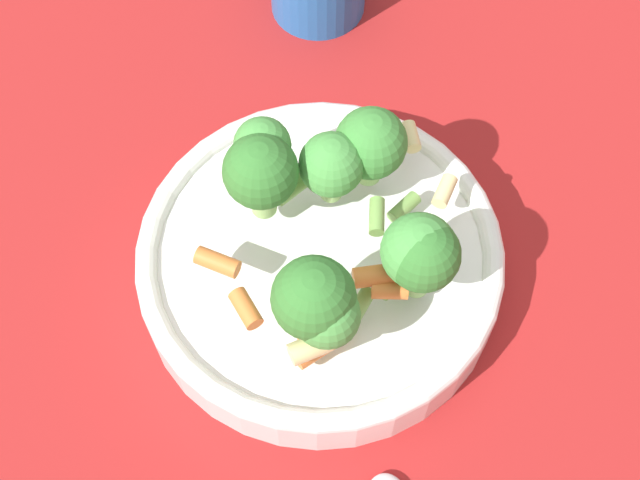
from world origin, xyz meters
The scene contains 3 objects.
ground_plane centered at (0.00, 0.00, 0.00)m, with size 3.00×3.00×0.00m, color maroon.
bowl centered at (0.00, 0.00, 0.02)m, with size 0.23×0.23×0.04m.
pasta_salad centered at (0.01, -0.01, 0.08)m, with size 0.15×0.18×0.07m.
Camera 1 is at (0.05, -0.25, 0.52)m, focal length 50.00 mm.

